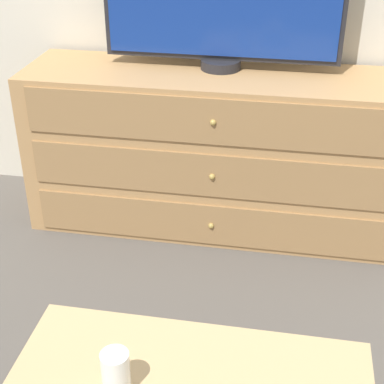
# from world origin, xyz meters

# --- Properties ---
(ground_plane) EXTENTS (12.00, 12.00, 0.00)m
(ground_plane) POSITION_xyz_m (0.00, 0.00, 0.00)
(ground_plane) COLOR #56514C
(dresser) EXTENTS (1.66, 0.46, 0.71)m
(dresser) POSITION_xyz_m (-0.14, -0.25, 0.36)
(dresser) COLOR tan
(dresser) RESTS_ON ground_plane
(drink_cup) EXTENTS (0.07, 0.07, 0.11)m
(drink_cup) POSITION_xyz_m (-0.19, -1.65, 0.46)
(drink_cup) COLOR beige
(drink_cup) RESTS_ON coffee_table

